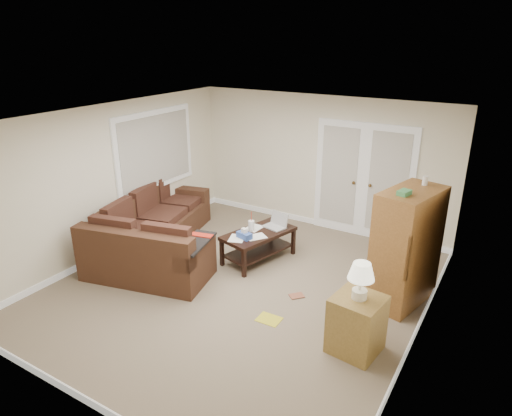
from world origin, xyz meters
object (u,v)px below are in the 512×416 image
Objects in this scene: sectional_sofa at (154,236)px; side_cabinet at (357,320)px; coffee_table at (259,244)px; tv_armoire at (406,247)px.

sectional_sofa is 2.62× the size of side_cabinet.
coffee_table is 2.38m from tv_armoire.
sectional_sofa is at bearing -139.05° from coffee_table.
sectional_sofa is 2.25× the size of coffee_table.
tv_armoire reaches higher than sectional_sofa.
coffee_table is 2.58m from side_cabinet.
coffee_table is (1.59, 0.78, -0.08)m from sectional_sofa.
side_cabinet is (2.15, -1.41, 0.14)m from coffee_table.
tv_armoire is at bearing -2.37° from sectional_sofa.
sectional_sofa is 3.80m from side_cabinet.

